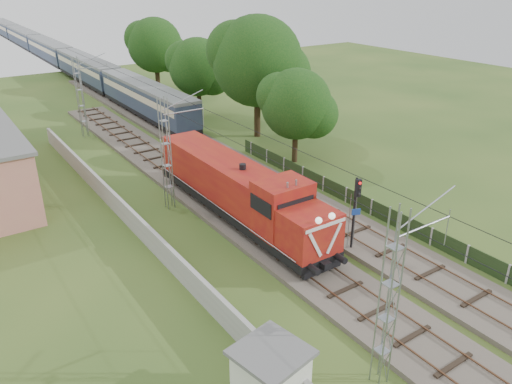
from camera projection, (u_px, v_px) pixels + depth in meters
ground at (310, 270)px, 28.30m from camera, size 140.00×140.00×0.00m
track_main at (243, 221)px, 33.51m from camera, size 4.20×70.00×0.45m
track_side at (212, 153)px, 45.89m from camera, size 4.20×80.00×0.45m
catenary at (167, 154)px, 34.20m from camera, size 3.31×70.00×8.00m
boundary_wall at (122, 210)px, 33.72m from camera, size 0.25×40.00×1.50m
fence at (372, 207)px, 34.43m from camera, size 0.12×32.00×1.20m
locomotive at (239, 190)px, 33.01m from camera, size 3.05×17.41×4.42m
coach_rake at (50, 50)px, 89.28m from camera, size 2.91×108.89×3.37m
signal_post at (356, 202)px, 28.79m from camera, size 0.51×0.42×4.83m
relay_hut at (271, 378)px, 19.09m from camera, size 2.98×2.98×2.64m
tree_a at (297, 105)px, 42.27m from camera, size 6.32×6.02×8.20m
tree_b at (258, 62)px, 48.05m from camera, size 9.17×8.74×11.89m
tree_c at (198, 68)px, 56.10m from camera, size 6.81×6.49×8.83m
tree_d at (156, 46)px, 67.27m from camera, size 7.66×7.29×9.93m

